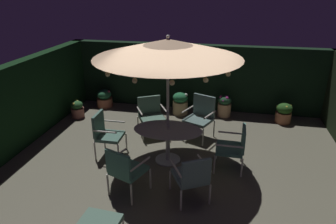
{
  "coord_description": "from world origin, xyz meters",
  "views": [
    {
      "loc": [
        0.91,
        -5.34,
        3.54
      ],
      "look_at": [
        -0.23,
        0.27,
        1.13
      ],
      "focal_mm": 32.43,
      "sensor_mm": 36.0,
      "label": 1
    }
  ],
  "objects_px": {
    "patio_chair_north": "(192,175)",
    "patio_chair_south": "(106,132)",
    "potted_plant_right_far": "(284,113)",
    "potted_plant_left_far": "(77,109)",
    "patio_dining_table": "(168,136)",
    "patio_chair_southeast": "(151,113)",
    "ottoman_footrest": "(100,223)",
    "potted_plant_right_near": "(180,103)",
    "patio_umbrella": "(168,48)",
    "patio_chair_southwest": "(125,168)",
    "potted_plant_back_left": "(224,106)",
    "patio_chair_east": "(201,114)",
    "potted_plant_back_center": "(105,98)",
    "patio_chair_northeast": "(235,145)"
  },
  "relations": [
    {
      "from": "patio_chair_north",
      "to": "patio_chair_south",
      "type": "bearing_deg",
      "value": 149.74
    },
    {
      "from": "potted_plant_right_far",
      "to": "potted_plant_left_far",
      "type": "bearing_deg",
      "value": -172.08
    },
    {
      "from": "patio_dining_table",
      "to": "patio_chair_southeast",
      "type": "relative_size",
      "value": 1.53
    },
    {
      "from": "patio_dining_table",
      "to": "potted_plant_right_far",
      "type": "xyz_separation_m",
      "value": [
        2.73,
        2.58,
        -0.3
      ]
    },
    {
      "from": "patio_chair_southeast",
      "to": "ottoman_footrest",
      "type": "bearing_deg",
      "value": -87.23
    },
    {
      "from": "potted_plant_left_far",
      "to": "potted_plant_right_near",
      "type": "height_order",
      "value": "potted_plant_right_near"
    },
    {
      "from": "patio_chair_south",
      "to": "potted_plant_right_near",
      "type": "xyz_separation_m",
      "value": [
        1.23,
        2.63,
        -0.23
      ]
    },
    {
      "from": "patio_umbrella",
      "to": "patio_chair_southwest",
      "type": "bearing_deg",
      "value": -111.43
    },
    {
      "from": "potted_plant_back_left",
      "to": "potted_plant_right_near",
      "type": "xyz_separation_m",
      "value": [
        -1.28,
        -0.08,
        0.01
      ]
    },
    {
      "from": "patio_dining_table",
      "to": "patio_chair_north",
      "type": "bearing_deg",
      "value": -61.18
    },
    {
      "from": "patio_chair_east",
      "to": "patio_chair_south",
      "type": "relative_size",
      "value": 1.06
    },
    {
      "from": "potted_plant_right_far",
      "to": "patio_chair_south",
      "type": "bearing_deg",
      "value": -147.84
    },
    {
      "from": "patio_chair_south",
      "to": "patio_chair_southwest",
      "type": "relative_size",
      "value": 1.04
    },
    {
      "from": "ottoman_footrest",
      "to": "potted_plant_back_left",
      "type": "xyz_separation_m",
      "value": [
        1.63,
        5.13,
        -0.03
      ]
    },
    {
      "from": "patio_chair_south",
      "to": "potted_plant_left_far",
      "type": "relative_size",
      "value": 2.03
    },
    {
      "from": "potted_plant_back_center",
      "to": "ottoman_footrest",
      "type": "bearing_deg",
      "value": -68.13
    },
    {
      "from": "patio_chair_southeast",
      "to": "potted_plant_right_near",
      "type": "bearing_deg",
      "value": 69.56
    },
    {
      "from": "potted_plant_left_far",
      "to": "potted_plant_right_near",
      "type": "xyz_separation_m",
      "value": [
        2.85,
        0.84,
        0.09
      ]
    },
    {
      "from": "patio_umbrella",
      "to": "patio_chair_east",
      "type": "bearing_deg",
      "value": 66.47
    },
    {
      "from": "patio_chair_southeast",
      "to": "potted_plant_back_left",
      "type": "relative_size",
      "value": 1.5
    },
    {
      "from": "patio_chair_southeast",
      "to": "patio_chair_southwest",
      "type": "distance_m",
      "value": 2.51
    },
    {
      "from": "patio_chair_northeast",
      "to": "potted_plant_back_left",
      "type": "distance_m",
      "value": 2.75
    },
    {
      "from": "potted_plant_left_far",
      "to": "potted_plant_back_center",
      "type": "relative_size",
      "value": 0.89
    },
    {
      "from": "patio_dining_table",
      "to": "patio_chair_northeast",
      "type": "height_order",
      "value": "patio_chair_northeast"
    },
    {
      "from": "potted_plant_right_near",
      "to": "ottoman_footrest",
      "type": "bearing_deg",
      "value": -93.94
    },
    {
      "from": "potted_plant_left_far",
      "to": "potted_plant_right_near",
      "type": "relative_size",
      "value": 0.74
    },
    {
      "from": "potted_plant_right_near",
      "to": "patio_chair_northeast",
      "type": "bearing_deg",
      "value": -59.64
    },
    {
      "from": "patio_chair_south",
      "to": "potted_plant_back_left",
      "type": "bearing_deg",
      "value": 47.22
    },
    {
      "from": "patio_dining_table",
      "to": "potted_plant_left_far",
      "type": "relative_size",
      "value": 2.98
    },
    {
      "from": "patio_chair_northeast",
      "to": "patio_chair_southeast",
      "type": "distance_m",
      "value": 2.41
    },
    {
      "from": "patio_chair_south",
      "to": "potted_plant_right_near",
      "type": "bearing_deg",
      "value": 64.9
    },
    {
      "from": "patio_chair_northeast",
      "to": "ottoman_footrest",
      "type": "distance_m",
      "value": 3.06
    },
    {
      "from": "potted_plant_right_far",
      "to": "potted_plant_right_near",
      "type": "bearing_deg",
      "value": 179.26
    },
    {
      "from": "potted_plant_left_far",
      "to": "patio_chair_southwest",
      "type": "bearing_deg",
      "value": -50.79
    },
    {
      "from": "patio_umbrella",
      "to": "ottoman_footrest",
      "type": "height_order",
      "value": "patio_umbrella"
    },
    {
      "from": "ottoman_footrest",
      "to": "potted_plant_back_center",
      "type": "relative_size",
      "value": 1.1
    },
    {
      "from": "patio_chair_east",
      "to": "potted_plant_back_center",
      "type": "relative_size",
      "value": 1.91
    },
    {
      "from": "patio_dining_table",
      "to": "potted_plant_back_left",
      "type": "height_order",
      "value": "patio_dining_table"
    },
    {
      "from": "patio_umbrella",
      "to": "potted_plant_back_left",
      "type": "distance_m",
      "value": 3.6
    },
    {
      "from": "potted_plant_right_near",
      "to": "potted_plant_back_left",
      "type": "bearing_deg",
      "value": 3.67
    },
    {
      "from": "patio_umbrella",
      "to": "patio_chair_northeast",
      "type": "bearing_deg",
      "value": -1.1
    },
    {
      "from": "patio_chair_northeast",
      "to": "potted_plant_back_center",
      "type": "bearing_deg",
      "value": 145.31
    },
    {
      "from": "patio_dining_table",
      "to": "potted_plant_right_near",
      "type": "relative_size",
      "value": 2.2
    },
    {
      "from": "patio_umbrella",
      "to": "patio_chair_north",
      "type": "height_order",
      "value": "patio_umbrella"
    },
    {
      "from": "patio_chair_northeast",
      "to": "potted_plant_back_center",
      "type": "xyz_separation_m",
      "value": [
        -3.96,
        2.74,
        -0.27
      ]
    },
    {
      "from": "patio_chair_east",
      "to": "potted_plant_left_far",
      "type": "distance_m",
      "value": 3.62
    },
    {
      "from": "patio_chair_south",
      "to": "potted_plant_right_near",
      "type": "height_order",
      "value": "patio_chair_south"
    },
    {
      "from": "patio_chair_south",
      "to": "potted_plant_right_far",
      "type": "relative_size",
      "value": 1.75
    },
    {
      "from": "patio_chair_southwest",
      "to": "potted_plant_back_left",
      "type": "relative_size",
      "value": 1.49
    },
    {
      "from": "patio_chair_northeast",
      "to": "patio_chair_east",
      "type": "relative_size",
      "value": 0.89
    }
  ]
}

